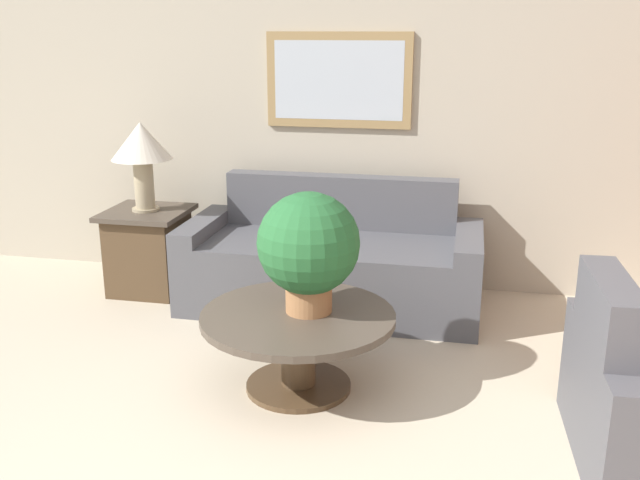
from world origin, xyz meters
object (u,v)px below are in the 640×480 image
(couch_main, at_px, (332,265))
(side_table, at_px, (149,250))
(potted_plant_on_table, at_px, (308,247))
(table_lamp, at_px, (141,147))
(coffee_table, at_px, (298,334))

(couch_main, height_order, side_table, couch_main)
(couch_main, relative_size, side_table, 3.31)
(couch_main, bearing_deg, side_table, 179.56)
(couch_main, bearing_deg, potted_plant_on_table, -85.11)
(side_table, distance_m, potted_plant_on_table, 1.97)
(side_table, height_order, potted_plant_on_table, potted_plant_on_table)
(side_table, relative_size, table_lamp, 0.97)
(couch_main, relative_size, coffee_table, 1.96)
(side_table, bearing_deg, table_lamp, 0.00)
(coffee_table, distance_m, table_lamp, 2.05)
(coffee_table, height_order, table_lamp, table_lamp)
(couch_main, xyz_separation_m, side_table, (-1.38, 0.01, 0.02))
(table_lamp, bearing_deg, potted_plant_on_table, -39.09)
(table_lamp, xyz_separation_m, potted_plant_on_table, (1.48, -1.21, -0.28))
(coffee_table, distance_m, side_table, 1.91)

